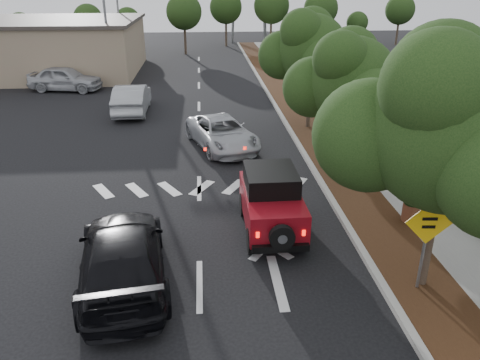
{
  "coord_description": "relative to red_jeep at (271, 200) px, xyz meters",
  "views": [
    {
      "loc": [
        0.23,
        -9.88,
        7.2
      ],
      "look_at": [
        1.28,
        3.0,
        1.58
      ],
      "focal_mm": 35.0,
      "sensor_mm": 36.0,
      "label": 1
    }
  ],
  "objects": [
    {
      "name": "hedge",
      "position": [
        6.7,
        9.19,
        -0.57
      ],
      "size": [
        0.8,
        70.0,
        0.8
      ],
      "primitive_type": "cube",
      "color": "black",
      "rests_on": "ground"
    },
    {
      "name": "silver_suv_ahead",
      "position": [
        -1.13,
        7.67,
        -0.29
      ],
      "size": [
        3.63,
        5.37,
        1.37
      ],
      "primitive_type": "imported",
      "rotation": [
        0.0,
        0.0,
        0.3
      ],
      "color": "#B2B4BA",
      "rests_on": "ground"
    },
    {
      "name": "street_tree_near",
      "position": [
        3.4,
        -3.31,
        -0.97
      ],
      "size": [
        3.8,
        3.8,
        5.92
      ],
      "primitive_type": null,
      "color": "#183311",
      "rests_on": "ground"
    },
    {
      "name": "parked_suv",
      "position": [
        -11.3,
        20.2,
        -0.14
      ],
      "size": [
        5.2,
        2.91,
        1.67
      ],
      "primitive_type": "imported",
      "rotation": [
        0.0,
        0.0,
        1.37
      ],
      "color": "#ACAEB4",
      "rests_on": "ground"
    },
    {
      "name": "speed_hump_sign",
      "position": [
        3.2,
        -3.49,
        0.68
      ],
      "size": [
        1.12,
        0.13,
        2.39
      ],
      "rotation": [
        0.0,
        0.0,
        -0.08
      ],
      "color": "slate",
      "rests_on": "ground"
    },
    {
      "name": "silver_sedan_oncoming",
      "position": [
        -6.0,
        14.11,
        -0.16
      ],
      "size": [
        1.76,
        4.96,
        1.63
      ],
      "primitive_type": "imported",
      "rotation": [
        0.0,
        0.0,
        3.15
      ],
      "color": "#A3A6AA",
      "rests_on": "ground"
    },
    {
      "name": "street_tree_mid",
      "position": [
        3.4,
        3.69,
        -0.97
      ],
      "size": [
        3.2,
        3.2,
        5.32
      ],
      "primitive_type": null,
      "color": "#183311",
      "rests_on": "ground"
    },
    {
      "name": "light_pole_b",
      "position": [
        -9.7,
        35.19,
        -0.97
      ],
      "size": [
        2.0,
        0.22,
        9.0
      ],
      "primitive_type": null,
      "color": "slate",
      "rests_on": "ground"
    },
    {
      "name": "ground",
      "position": [
        -2.2,
        -2.81,
        -0.97
      ],
      "size": [
        120.0,
        120.0,
        0.0
      ],
      "primitive_type": "plane",
      "color": "black",
      "rests_on": "ground"
    },
    {
      "name": "sidewalk",
      "position": [
        5.3,
        9.19,
        -0.91
      ],
      "size": [
        2.0,
        70.0,
        0.12
      ],
      "primitive_type": "cube",
      "color": "gray",
      "rests_on": "ground"
    },
    {
      "name": "light_pole_a",
      "position": [
        -8.7,
        23.19,
        -0.97
      ],
      "size": [
        2.0,
        0.22,
        9.0
      ],
      "primitive_type": null,
      "color": "slate",
      "rests_on": "ground"
    },
    {
      "name": "red_jeep",
      "position": [
        0.0,
        0.0,
        0.0
      ],
      "size": [
        1.7,
        3.76,
        1.91
      ],
      "rotation": [
        0.0,
        0.0,
        0.0
      ],
      "color": "black",
      "rests_on": "ground"
    },
    {
      "name": "terracotta_planter",
      "position": [
        4.47,
        -0.08,
        -0.13
      ],
      "size": [
        0.71,
        0.71,
        1.25
      ],
      "rotation": [
        0.0,
        0.0,
        0.11
      ],
      "color": "brown",
      "rests_on": "ground"
    },
    {
      "name": "black_suv_oncoming",
      "position": [
        -4.11,
        -2.45,
        -0.21
      ],
      "size": [
        2.86,
        5.48,
        1.52
      ],
      "primitive_type": "imported",
      "rotation": [
        0.0,
        0.0,
        3.29
      ],
      "color": "black",
      "rests_on": "ground"
    },
    {
      "name": "planting_strip",
      "position": [
        3.4,
        9.19,
        -0.91
      ],
      "size": [
        1.8,
        70.0,
        0.12
      ],
      "primitive_type": "cube",
      "color": "black",
      "rests_on": "ground"
    },
    {
      "name": "curb",
      "position": [
        2.4,
        9.19,
        -0.9
      ],
      "size": [
        0.2,
        70.0,
        0.15
      ],
      "primitive_type": "cube",
      "color": "#9E9B93",
      "rests_on": "ground"
    },
    {
      "name": "street_tree_far",
      "position": [
        3.4,
        10.19,
        -0.97
      ],
      "size": [
        3.4,
        3.4,
        5.62
      ],
      "primitive_type": null,
      "color": "#183311",
      "rests_on": "ground"
    },
    {
      "name": "transmission_tower",
      "position": [
        3.8,
        45.19,
        -0.97
      ],
      "size": [
        7.0,
        4.0,
        28.0
      ],
      "primitive_type": null,
      "color": "slate",
      "rests_on": "ground"
    }
  ]
}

